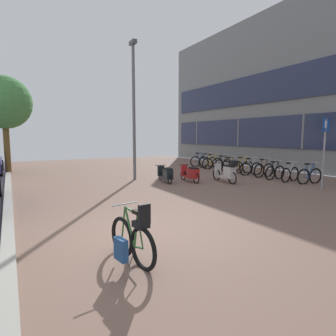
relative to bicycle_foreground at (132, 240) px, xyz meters
name	(u,v)px	position (x,y,z in m)	size (l,w,h in m)	color
ground	(189,223)	(2.04, 1.34, -0.41)	(21.00, 40.00, 0.13)	#2D2731
bicycle_foreground	(132,240)	(0.00, 0.00, 0.00)	(0.59, 1.37, 1.08)	black
bicycle_rack_00	(309,176)	(9.64, 3.31, -0.04)	(1.38, 0.48, 0.98)	black
bicycle_rack_01	(290,174)	(9.40, 4.11, -0.05)	(1.33, 0.48, 0.96)	black
bicycle_rack_02	(275,172)	(9.36, 4.91, -0.05)	(1.34, 0.48, 0.96)	black
bicycle_rack_03	(264,170)	(9.49, 5.71, -0.04)	(1.38, 0.48, 1.01)	black
bicycle_rack_04	(251,169)	(9.43, 6.51, -0.04)	(1.33, 0.50, 0.99)	black
bicycle_rack_05	(243,167)	(9.62, 7.31, -0.04)	(1.37, 0.48, 0.99)	black
bicycle_rack_06	(230,166)	(9.44, 8.11, -0.06)	(1.24, 0.47, 0.93)	black
bicycle_rack_07	(223,165)	(9.57, 8.91, -0.04)	(1.38, 0.48, 0.98)	black
bicycle_rack_08	(213,163)	(9.41, 9.71, -0.03)	(1.43, 0.49, 1.02)	black
bicycle_rack_09	(208,162)	(9.64, 10.51, -0.04)	(1.40, 0.48, 1.01)	black
bicycle_rack_10	(200,161)	(9.58, 11.31, -0.03)	(1.40, 0.48, 1.02)	black
scooter_near	(166,174)	(4.39, 6.70, -0.02)	(0.63, 1.78, 0.73)	black
scooter_mid	(191,174)	(5.43, 6.26, -0.01)	(0.52, 1.70, 0.77)	black
scooter_far	(227,172)	(6.71, 5.31, 0.09)	(0.52, 1.78, 1.06)	black
parking_sign	(324,146)	(8.89, 2.28, 1.29)	(0.40, 0.07, 2.74)	gray
lamp_post	(134,105)	(3.49, 8.19, 3.12)	(0.20, 0.52, 6.38)	slate
street_tree	(4,103)	(-1.76, 13.82, 3.47)	(2.87, 2.87, 5.33)	brown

